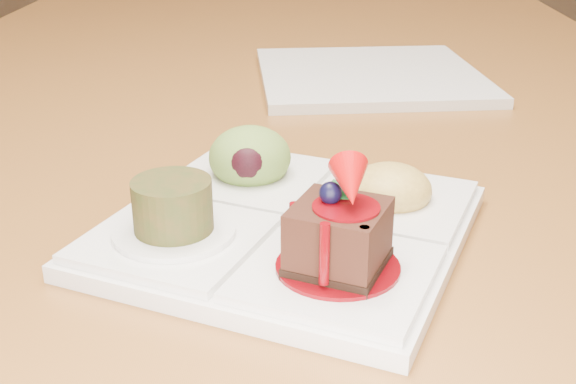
{
  "coord_description": "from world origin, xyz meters",
  "views": [
    {
      "loc": [
        0.04,
        -1.17,
        0.98
      ],
      "look_at": [
        0.03,
        -0.72,
        0.79
      ],
      "focal_mm": 45.0,
      "sensor_mm": 36.0,
      "label": 1
    }
  ],
  "objects": [
    {
      "name": "second_plate",
      "position": [
        0.12,
        -0.3,
        0.76
      ],
      "size": [
        0.29,
        0.29,
        0.01
      ],
      "primitive_type": "cube",
      "rotation": [
        0.0,
        0.0,
        0.11
      ],
      "color": "silver",
      "rests_on": "dining_table"
    },
    {
      "name": "sampler_plate",
      "position": [
        0.03,
        -0.72,
        0.77
      ],
      "size": [
        0.3,
        0.3,
        0.09
      ],
      "rotation": [
        0.0,
        0.0,
        -0.38
      ],
      "color": "silver",
      "rests_on": "dining_table"
    },
    {
      "name": "dining_table",
      "position": [
        0.0,
        0.0,
        0.68
      ],
      "size": [
        1.0,
        1.8,
        0.75
      ],
      "color": "brown",
      "rests_on": "ground"
    }
  ]
}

